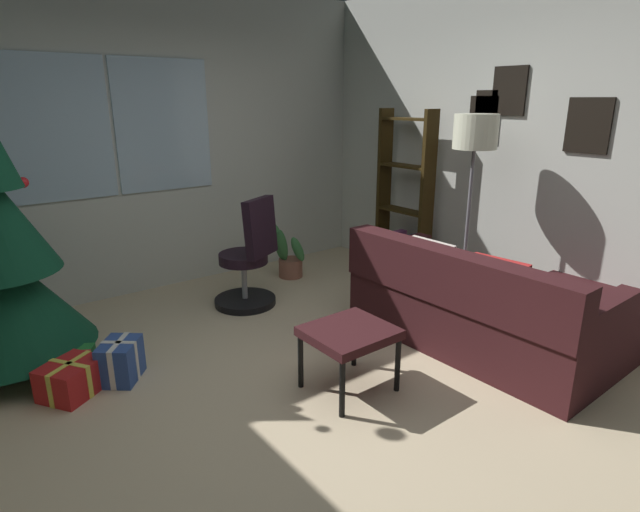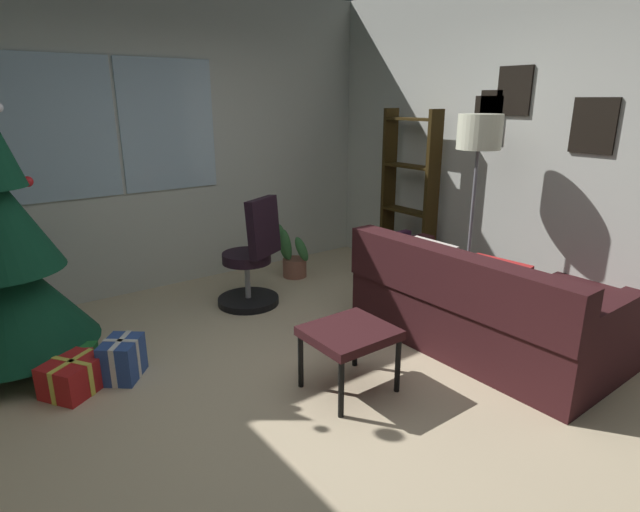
# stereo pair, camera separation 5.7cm
# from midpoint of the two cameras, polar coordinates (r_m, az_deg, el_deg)

# --- Properties ---
(ground_plane) EXTENTS (4.67, 5.07, 0.10)m
(ground_plane) POSITION_cam_midpoint_polar(r_m,az_deg,el_deg) (3.41, 0.16, -15.99)
(ground_plane) COLOR beige
(wall_back_with_windows) EXTENTS (4.67, 0.12, 2.87)m
(wall_back_with_windows) POSITION_cam_midpoint_polar(r_m,az_deg,el_deg) (5.17, -17.82, 12.19)
(wall_back_with_windows) COLOR silver
(wall_back_with_windows) RESTS_ON ground_plane
(wall_right_with_frames) EXTENTS (0.12, 5.07, 2.87)m
(wall_right_with_frames) POSITION_cam_midpoint_polar(r_m,az_deg,el_deg) (4.71, 24.56, 11.01)
(wall_right_with_frames) COLOR silver
(wall_right_with_frames) RESTS_ON ground_plane
(couch) EXTENTS (1.52, 1.92, 0.81)m
(couch) POSITION_cam_midpoint_polar(r_m,az_deg,el_deg) (4.08, 19.62, -5.86)
(couch) COLOR #351518
(couch) RESTS_ON ground_plane
(footstool) EXTENTS (0.53, 0.48, 0.43)m
(footstool) POSITION_cam_midpoint_polar(r_m,az_deg,el_deg) (3.28, 3.80, -8.98)
(footstool) COLOR #351518
(footstool) RESTS_ON ground_plane
(gift_box_red) EXTENTS (0.44, 0.43, 0.23)m
(gift_box_red) POSITION_cam_midpoint_polar(r_m,az_deg,el_deg) (3.71, -25.49, -12.05)
(gift_box_red) COLOR red
(gift_box_red) RESTS_ON ground_plane
(gift_box_green) EXTENTS (0.40, 0.38, 0.21)m
(gift_box_green) POSITION_cam_midpoint_polar(r_m,az_deg,el_deg) (3.90, -25.84, -10.81)
(gift_box_green) COLOR #1E722D
(gift_box_green) RESTS_ON ground_plane
(gift_box_blue) EXTENTS (0.36, 0.37, 0.28)m
(gift_box_blue) POSITION_cam_midpoint_polar(r_m,az_deg,el_deg) (3.75, -20.84, -10.73)
(gift_box_blue) COLOR #2D4C99
(gift_box_blue) RESTS_ON ground_plane
(office_chair) EXTENTS (0.57, 0.59, 1.01)m
(office_chair) POSITION_cam_midpoint_polar(r_m,az_deg,el_deg) (4.63, -7.25, -0.97)
(office_chair) COLOR black
(office_chair) RESTS_ON ground_plane
(bookshelf) EXTENTS (0.18, 0.64, 1.73)m
(bookshelf) POSITION_cam_midpoint_polar(r_m,az_deg,el_deg) (5.34, 10.22, 5.49)
(bookshelf) COLOR #30230B
(bookshelf) RESTS_ON ground_plane
(floor_lamp) EXTENTS (0.36, 0.36, 1.70)m
(floor_lamp) POSITION_cam_midpoint_polar(r_m,az_deg,el_deg) (4.45, 17.66, 11.59)
(floor_lamp) COLOR slate
(floor_lamp) RESTS_ON ground_plane
(potted_plant) EXTENTS (0.34, 0.36, 0.59)m
(potted_plant) POSITION_cam_midpoint_polar(r_m,az_deg,el_deg) (5.37, -2.83, -0.16)
(potted_plant) COLOR #955B49
(potted_plant) RESTS_ON ground_plane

